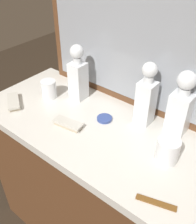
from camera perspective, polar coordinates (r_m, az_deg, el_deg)
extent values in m
cube|color=brown|center=(1.49, 0.00, -17.00)|extent=(1.15, 0.51, 0.84)
cube|color=silver|center=(1.16, 0.00, -3.96)|extent=(1.19, 0.53, 0.04)
cube|color=brown|center=(1.15, 8.26, 18.32)|extent=(0.98, 0.03, 0.77)
cube|color=gray|center=(1.14, 7.84, 18.16)|extent=(0.90, 0.01, 0.69)
cube|color=white|center=(1.14, 10.41, 1.96)|extent=(0.07, 0.07, 0.20)
cube|color=brown|center=(1.16, 10.21, 0.39)|extent=(0.06, 0.06, 0.12)
cylinder|color=white|center=(1.08, 11.07, 7.04)|extent=(0.04, 0.04, 0.03)
sphere|color=white|center=(1.06, 11.34, 9.11)|extent=(0.06, 0.06, 0.06)
cube|color=white|center=(1.30, -4.37, 6.82)|extent=(0.07, 0.07, 0.19)
cube|color=brown|center=(1.32, -4.29, 5.35)|extent=(0.06, 0.06, 0.11)
cylinder|color=white|center=(1.25, -4.60, 11.24)|extent=(0.04, 0.04, 0.03)
sphere|color=white|center=(1.23, -4.70, 13.14)|extent=(0.07, 0.07, 0.07)
cube|color=white|center=(1.13, 17.50, -0.18)|extent=(0.09, 0.09, 0.18)
cube|color=brown|center=(1.15, 17.26, -1.23)|extent=(0.07, 0.07, 0.13)
cylinder|color=white|center=(1.08, 18.49, 4.34)|extent=(0.05, 0.05, 0.03)
sphere|color=white|center=(1.05, 19.01, 6.64)|extent=(0.08, 0.08, 0.08)
cylinder|color=white|center=(1.35, -10.77, 4.98)|extent=(0.08, 0.08, 0.09)
cylinder|color=silver|center=(1.37, -10.58, 3.54)|extent=(0.07, 0.07, 0.01)
cylinder|color=white|center=(1.01, 15.07, -8.19)|extent=(0.09, 0.09, 0.10)
cylinder|color=silver|center=(1.03, 14.71, -9.87)|extent=(0.08, 0.08, 0.01)
cube|color=#B7A88C|center=(1.36, -18.07, 1.92)|extent=(0.14, 0.11, 0.01)
cube|color=beige|center=(1.35, -18.16, 2.34)|extent=(0.15, 0.12, 0.01)
cube|color=#B7A88C|center=(1.16, -6.59, -2.83)|extent=(0.13, 0.06, 0.01)
cube|color=beige|center=(1.15, -6.63, -2.37)|extent=(0.14, 0.07, 0.01)
cylinder|color=#33478C|center=(1.19, 1.44, -1.46)|extent=(0.07, 0.07, 0.01)
cube|color=brown|center=(0.90, 12.65, -18.91)|extent=(0.13, 0.06, 0.01)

